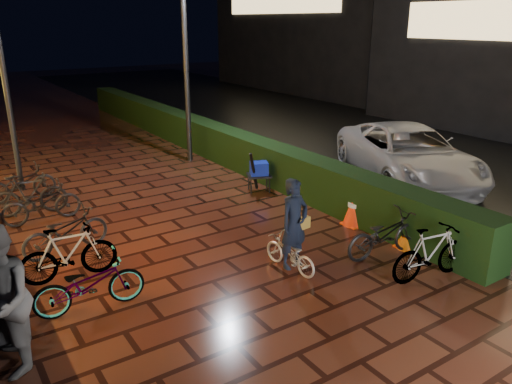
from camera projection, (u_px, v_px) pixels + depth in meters
ground at (260, 286)px, 7.92m from camera, size 80.00×80.00×0.00m
asphalt_road at (400, 147)px, 16.57m from camera, size 11.00×60.00×0.01m
hedge at (205, 137)px, 15.78m from camera, size 0.70×20.00×1.00m
bystander_person at (0, 301)px, 5.74m from camera, size 0.77×0.96×1.88m
van at (408, 154)px, 12.90m from camera, size 4.27×5.65×1.43m
lamp_post_hedge at (186, 56)px, 14.01m from camera, size 0.53×0.18×5.52m
lamp_post_sf at (5, 81)px, 11.53m from camera, size 0.46×0.20×4.84m
cyclist at (292, 238)px, 8.22m from camera, size 0.61×1.17×1.63m
traffic_barrier at (381, 218)px, 9.67m from camera, size 0.53×1.83×0.74m
cart_assembly at (259, 170)px, 12.12m from camera, size 0.76×0.66×1.07m
parked_bikes_storefront at (49, 219)px, 9.46m from camera, size 1.83×6.30×0.92m
parked_bikes_hedge at (405, 242)px, 8.45m from camera, size 1.63×1.70×0.92m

